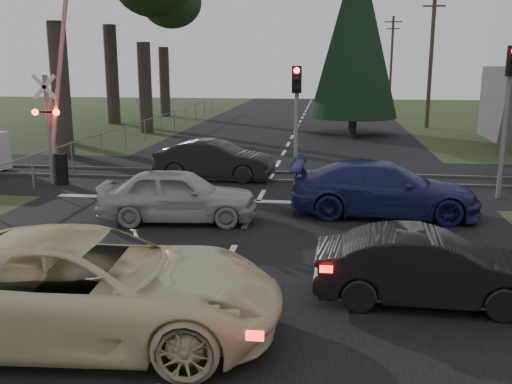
% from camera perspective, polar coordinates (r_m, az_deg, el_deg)
% --- Properties ---
extents(ground, '(120.00, 120.00, 0.00)m').
position_cam_1_polar(ground, '(10.00, -5.77, -12.10)').
color(ground, '#26391A').
rests_on(ground, ground).
extents(road, '(14.00, 100.00, 0.01)m').
position_cam_1_polar(road, '(19.41, 0.87, 0.32)').
color(road, black).
rests_on(road, ground).
extents(rail_corridor, '(120.00, 8.00, 0.01)m').
position_cam_1_polar(rail_corridor, '(21.35, 1.48, 1.47)').
color(rail_corridor, black).
rests_on(rail_corridor, ground).
extents(stop_line, '(13.00, 0.35, 0.00)m').
position_cam_1_polar(stop_line, '(17.66, 0.21, -0.91)').
color(stop_line, silver).
rests_on(stop_line, ground).
extents(rail_near, '(120.00, 0.12, 0.10)m').
position_cam_1_polar(rail_near, '(20.56, 1.25, 1.16)').
color(rail_near, '#59544C').
rests_on(rail_near, ground).
extents(rail_far, '(120.00, 0.12, 0.10)m').
position_cam_1_polar(rail_far, '(22.12, 1.70, 1.99)').
color(rail_far, '#59544C').
rests_on(rail_far, ground).
extents(crossing_signal, '(1.62, 0.38, 6.96)m').
position_cam_1_polar(crossing_signal, '(20.96, -19.47, 6.21)').
color(crossing_signal, slate).
rests_on(crossing_signal, ground).
extents(traffic_signal_right, '(0.68, 0.48, 4.70)m').
position_cam_1_polar(traffic_signal_right, '(19.11, 24.13, 9.05)').
color(traffic_signal_right, slate).
rests_on(traffic_signal_right, ground).
extents(traffic_signal_center, '(0.32, 0.48, 4.10)m').
position_cam_1_polar(traffic_signal_center, '(19.59, 4.07, 8.69)').
color(traffic_signal_center, slate).
rests_on(traffic_signal_center, ground).
extents(utility_pole_mid, '(1.80, 0.26, 9.00)m').
position_cam_1_polar(utility_pole_mid, '(39.35, 17.12, 13.02)').
color(utility_pole_mid, '#4C3D2D').
rests_on(utility_pole_mid, ground).
extents(utility_pole_far, '(1.80, 0.26, 9.00)m').
position_cam_1_polar(utility_pole_far, '(64.14, 13.40, 12.94)').
color(utility_pole_far, '#4C3D2D').
rests_on(utility_pole_far, ground).
extents(conifer_tree, '(5.20, 5.20, 11.00)m').
position_cam_1_polar(conifer_tree, '(34.90, 9.96, 15.56)').
color(conifer_tree, '#473D33').
rests_on(conifer_tree, ground).
extents(fence_left, '(0.10, 36.00, 1.20)m').
position_cam_1_polar(fence_left, '(33.13, -10.20, 5.32)').
color(fence_left, slate).
rests_on(fence_left, ground).
extents(cream_coupe, '(6.24, 3.25, 1.68)m').
position_cam_1_polar(cream_coupe, '(9.26, -16.47, -9.05)').
color(cream_coupe, beige).
rests_on(cream_coupe, ground).
extents(dark_hatchback, '(4.02, 1.50, 1.31)m').
position_cam_1_polar(dark_hatchback, '(10.60, 16.84, -7.31)').
color(dark_hatchback, black).
rests_on(dark_hatchback, ground).
extents(silver_car, '(4.37, 2.10, 1.44)m').
position_cam_1_polar(silver_car, '(15.47, -7.80, -0.32)').
color(silver_car, '#A7AAAF').
rests_on(silver_car, ground).
extents(blue_sedan, '(5.26, 2.29, 1.51)m').
position_cam_1_polar(blue_sedan, '(16.31, 12.67, 0.29)').
color(blue_sedan, navy).
rests_on(blue_sedan, ground).
extents(dark_car_far, '(4.39, 1.77, 1.42)m').
position_cam_1_polar(dark_car_far, '(21.03, -4.17, 3.21)').
color(dark_car_far, black).
rests_on(dark_car_far, ground).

